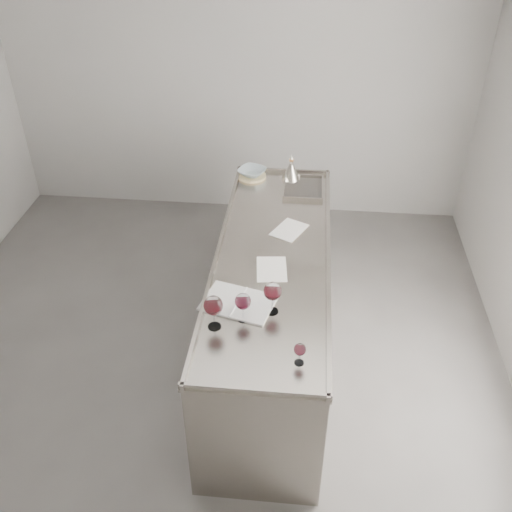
# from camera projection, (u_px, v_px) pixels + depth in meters

# --- Properties ---
(room_shell) EXTENTS (4.54, 5.04, 2.84)m
(room_shell) POSITION_uv_depth(u_px,v_px,m) (185.00, 215.00, 3.32)
(room_shell) COLOR #4E4B49
(room_shell) RESTS_ON ground
(counter) EXTENTS (0.77, 2.42, 0.97)m
(counter) POSITION_uv_depth(u_px,v_px,m) (272.00, 308.00, 4.07)
(counter) COLOR gray
(counter) RESTS_ON ground
(wine_glass_left) EXTENTS (0.11, 0.11, 0.21)m
(wine_glass_left) POSITION_uv_depth(u_px,v_px,m) (213.00, 306.00, 3.14)
(wine_glass_left) COLOR white
(wine_glass_left) RESTS_ON counter
(wine_glass_middle) EXTENTS (0.09, 0.09, 0.18)m
(wine_glass_middle) POSITION_uv_depth(u_px,v_px,m) (243.00, 302.00, 3.20)
(wine_glass_middle) COLOR white
(wine_glass_middle) RESTS_ON counter
(wine_glass_right) EXTENTS (0.11, 0.11, 0.21)m
(wine_glass_right) POSITION_uv_depth(u_px,v_px,m) (273.00, 292.00, 3.25)
(wine_glass_right) COLOR white
(wine_glass_right) RESTS_ON counter
(wine_glass_small) EXTENTS (0.06, 0.06, 0.13)m
(wine_glass_small) POSITION_uv_depth(u_px,v_px,m) (300.00, 350.00, 2.94)
(wine_glass_small) COLOR white
(wine_glass_small) RESTS_ON counter
(notebook) EXTENTS (0.47, 0.38, 0.02)m
(notebook) POSITION_uv_depth(u_px,v_px,m) (238.00, 302.00, 3.39)
(notebook) COLOR white
(notebook) RESTS_ON counter
(loose_paper_top) EXTENTS (0.22, 0.29, 0.00)m
(loose_paper_top) POSITION_uv_depth(u_px,v_px,m) (272.00, 269.00, 3.66)
(loose_paper_top) COLOR white
(loose_paper_top) RESTS_ON counter
(loose_paper_under) EXTENTS (0.29, 0.32, 0.00)m
(loose_paper_under) POSITION_uv_depth(u_px,v_px,m) (289.00, 230.00, 4.03)
(loose_paper_under) COLOR white
(loose_paper_under) RESTS_ON counter
(trivet) EXTENTS (0.31, 0.31, 0.02)m
(trivet) POSITION_uv_depth(u_px,v_px,m) (252.00, 176.00, 4.68)
(trivet) COLOR tan
(trivet) RESTS_ON counter
(ceramic_bowl) EXTENTS (0.28, 0.28, 0.05)m
(ceramic_bowl) POSITION_uv_depth(u_px,v_px,m) (252.00, 172.00, 4.66)
(ceramic_bowl) COLOR #98AAB1
(ceramic_bowl) RESTS_ON trivet
(wine_funnel) EXTENTS (0.15, 0.15, 0.22)m
(wine_funnel) POSITION_uv_depth(u_px,v_px,m) (291.00, 171.00, 4.62)
(wine_funnel) COLOR #AEA79B
(wine_funnel) RESTS_ON counter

